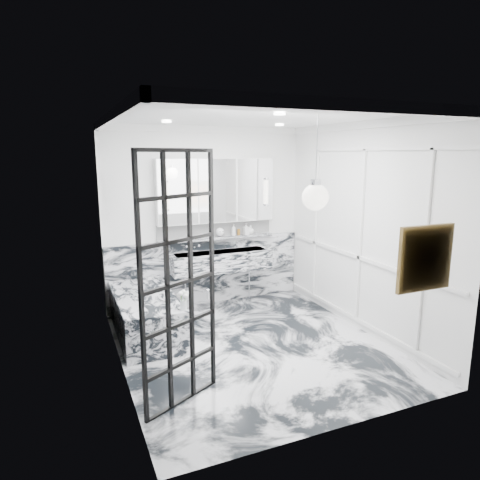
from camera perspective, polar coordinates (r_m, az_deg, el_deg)
name	(u,v)px	position (r m, az deg, el deg)	size (l,w,h in m)	color
floor	(253,346)	(5.57, 1.75, -13.92)	(3.60, 3.60, 0.00)	silver
ceiling	(255,117)	(5.05, 1.96, 16.13)	(3.60, 3.60, 0.00)	white
wall_back	(206,217)	(6.78, -4.54, 3.04)	(3.60, 3.60, 0.00)	white
wall_front	(346,276)	(3.62, 13.90, -4.71)	(3.60, 3.60, 0.00)	white
wall_left	(116,249)	(4.70, -16.15, -1.13)	(3.60, 3.60, 0.00)	white
wall_right	(362,228)	(5.97, 15.94, 1.49)	(3.60, 3.60, 0.00)	white
marble_clad_back	(207,271)	(6.94, -4.36, -4.15)	(3.18, 0.05, 1.05)	silver
marble_clad_left	(118,254)	(4.72, -15.93, -1.82)	(0.02, 3.56, 2.68)	silver
panel_molding	(360,236)	(5.98, 15.74, 0.53)	(0.03, 3.40, 2.30)	white
soap_bottle_a	(234,230)	(6.88, -0.86, 1.36)	(0.07, 0.07, 0.18)	#8C5919
soap_bottle_b	(246,229)	(6.97, 0.81, 1.50)	(0.08, 0.09, 0.19)	#4C4C51
soap_bottle_c	(251,230)	(7.00, 1.42, 1.37)	(0.11, 0.11, 0.14)	silver
face_pot	(220,232)	(6.80, -2.70, 1.08)	(0.13, 0.13, 0.13)	white
amber_bottle	(239,232)	(6.92, -0.18, 1.07)	(0.04, 0.04, 0.10)	#8C5919
flower_vase	(184,305)	(5.21, -7.54, -8.61)	(0.08, 0.08, 0.12)	silver
crittall_door	(179,283)	(4.02, -8.08, -5.71)	(0.88, 0.04, 2.42)	black
artwork	(425,258)	(4.23, 23.47, -2.24)	(0.51, 0.05, 0.51)	#C26D13
pendant_light	(315,197)	(4.14, 10.01, 5.64)	(0.25, 0.25, 0.25)	white
trough_sink	(221,261)	(6.74, -2.58, -2.81)	(1.60, 0.45, 0.30)	silver
ledge	(217,238)	(6.81, -3.09, 0.28)	(1.90, 0.14, 0.04)	silver
subway_tile	(216,229)	(6.85, -3.27, 1.48)	(1.90, 0.03, 0.23)	white
mirror_cabinet	(216,191)	(6.71, -3.17, 6.58)	(1.90, 0.16, 1.00)	white
sconce_left	(166,196)	(6.39, -9.84, 5.83)	(0.07, 0.07, 0.40)	white
sconce_right	(266,192)	(6.95, 3.51, 6.41)	(0.07, 0.07, 0.40)	white
bathtub	(145,315)	(5.93, -12.49, -9.69)	(0.75, 1.65, 0.55)	silver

